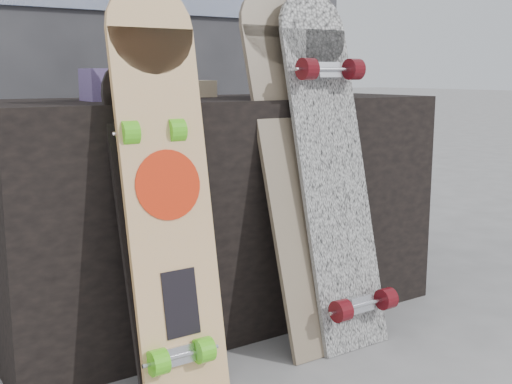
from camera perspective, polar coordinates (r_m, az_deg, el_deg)
ground at (r=2.07m, az=3.92°, el=-14.86°), size 60.00×60.00×0.00m
vendor_table at (r=2.33m, az=-3.51°, el=-1.51°), size 1.60×0.60×0.80m
booth at (r=3.05m, az=-12.03°, el=14.33°), size 2.40×0.22×2.20m
merch_box_purple at (r=2.10m, az=-12.60°, el=9.30°), size 0.18×0.12×0.10m
merch_box_small at (r=2.39m, az=2.22°, el=9.89°), size 0.14×0.14×0.12m
merch_box_flat at (r=2.36m, az=-6.43°, el=9.09°), size 0.22×0.10×0.06m
longboard_geisha at (r=1.78m, az=-7.99°, el=1.15°), size 0.26×0.23×1.13m
longboard_celtic at (r=2.09m, az=3.48°, el=3.14°), size 0.26×0.36×1.17m
longboard_cascadia at (r=2.12m, az=6.86°, el=2.73°), size 0.26×0.36×1.16m
skateboard_dark at (r=1.81m, az=-8.85°, el=-2.61°), size 0.21×0.30×0.93m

